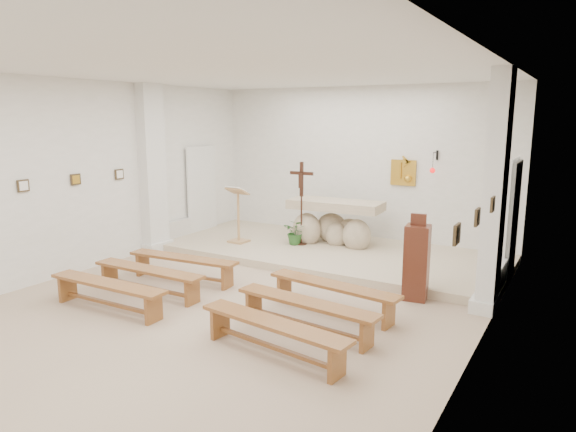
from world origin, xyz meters
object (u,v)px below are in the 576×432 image
Objects in this scene: lectern at (238,215)px; bench_left_second at (148,275)px; donation_pedestal at (417,262)px; bench_right_front at (333,291)px; crucifix_stand at (301,197)px; bench_right_second at (306,309)px; bench_right_third at (273,330)px; bench_left_front at (183,263)px; altar at (334,225)px; bench_left_third at (108,289)px.

lectern reaches higher than bench_left_second.
donation_pedestal is 0.65× the size of bench_right_front.
bench_right_second is (2.11, -3.64, -0.84)m from crucifix_stand.
donation_pedestal is 0.65× the size of bench_right_second.
bench_right_third is (2.11, -4.45, -0.84)m from crucifix_stand.
lectern is 0.59× the size of bench_right_third.
lectern is 2.39m from bench_left_front.
donation_pedestal is 2.96m from bench_right_third.
altar is 0.96× the size of bench_right_front.
lectern reaches higher than bench_left_third.
lectern is at bearing 95.74° from bench_left_third.
bench_right_second is (2.89, -0.81, 0.00)m from bench_left_front.
altar is at bearing 36.86° from crucifix_stand.
donation_pedestal is 1.49m from bench_right_front.
altar is at bearing 30.44° from lectern.
bench_left_front is 3.00m from bench_right_second.
crucifix_stand is 0.84× the size of bench_left_third.
crucifix_stand is 3.45m from donation_pedestal.
bench_right_front is 3.00m from bench_left_second.
altar is at bearing 122.43° from bench_right_front.
bench_right_front is (2.11, -2.83, -0.84)m from crucifix_stand.
bench_right_third is at bearing -84.75° from bench_right_second.
bench_right_third is at bearing -115.13° from donation_pedestal.
bench_right_second is (3.38, -3.11, -0.43)m from lectern.
bench_left_front is 2.89m from bench_right_front.
bench_left_second is (-2.89, -0.81, 0.00)m from bench_right_front.
donation_pedestal is at bearing -29.94° from crucifix_stand.
bench_right_third is at bearing -16.60° from bench_left_second.
bench_left_second is at bearing -95.35° from bench_left_front.
donation_pedestal is at bearing 27.11° from bench_left_second.
bench_left_third is (0.00, -0.81, 0.00)m from bench_left_second.
altar reaches higher than bench_right_third.
donation_pedestal is at bearing 12.12° from bench_left_front.
donation_pedestal reaches higher than bench_left_second.
crucifix_stand is at bearing 25.20° from lectern.
donation_pedestal is (2.98, -1.64, -0.56)m from crucifix_stand.
bench_right_second is at bearing -60.99° from crucifix_stand.
bench_right_front is at bearing 28.04° from bench_left_third.
bench_right_second and bench_right_third have the same top height.
crucifix_stand is 0.83× the size of bench_left_front.
altar is 1.15× the size of crucifix_stand.
crucifix_stand reaches higher than lectern.
bench_left_front and bench_left_second have the same top height.
lectern is at bearing 152.81° from bench_right_front.
bench_right_third is (2.89, 0.00, 0.00)m from bench_left_third.
lectern is at bearing 157.35° from donation_pedestal.
lectern is 3.98m from bench_left_third.
bench_left_second is at bearing -159.98° from donation_pedestal.
bench_left_front is at bearing 89.12° from bench_left_second.
altar is 2.08m from lectern.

